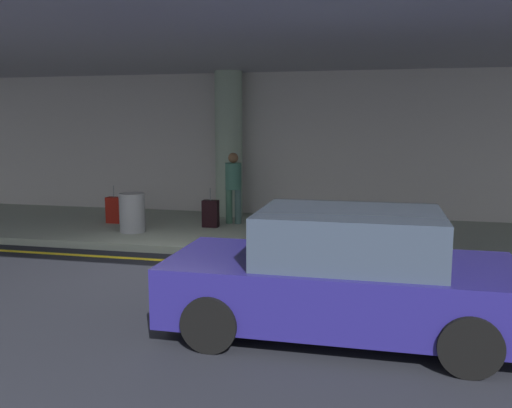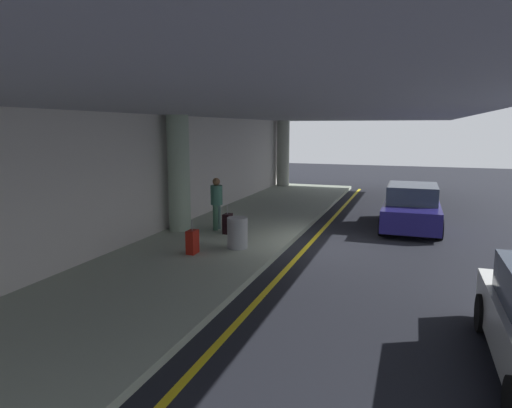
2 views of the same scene
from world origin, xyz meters
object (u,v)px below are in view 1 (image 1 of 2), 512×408
object	(u,v)px
trash_bin_steel	(132,213)
traveler_with_luggage	(233,183)
support_column_far_left	(229,145)
car_navy	(342,276)
suitcase_upright_primary	(211,214)
suitcase_upright_secondary	(114,210)

from	to	relation	value
trash_bin_steel	traveler_with_luggage	bearing A→B (deg)	37.83
traveler_with_luggage	trash_bin_steel	xyz separation A→B (m)	(-1.89, -1.47, -0.54)
support_column_far_left	traveler_with_luggage	xyz separation A→B (m)	(0.42, -1.11, -0.86)
car_navy	suitcase_upright_primary	xyz separation A→B (m)	(-3.36, 5.37, -0.25)
support_column_far_left	traveler_with_luggage	bearing A→B (deg)	-69.28
traveler_with_luggage	suitcase_upright_secondary	size ratio (longest dim) A/B	1.87
trash_bin_steel	support_column_far_left	bearing A→B (deg)	60.22
car_navy	suitcase_upright_primary	distance (m)	6.34
suitcase_upright_secondary	trash_bin_steel	distance (m)	1.28
car_navy	suitcase_upright_primary	bearing A→B (deg)	-57.60
support_column_far_left	suitcase_upright_secondary	distance (m)	3.27
support_column_far_left	trash_bin_steel	xyz separation A→B (m)	(-1.47, -2.58, -1.40)
suitcase_upright_secondary	trash_bin_steel	xyz separation A→B (m)	(0.90, -0.91, 0.11)
traveler_with_luggage	trash_bin_steel	world-z (taller)	traveler_with_luggage
suitcase_upright_secondary	traveler_with_luggage	bearing A→B (deg)	-8.31
support_column_far_left	suitcase_upright_secondary	world-z (taller)	support_column_far_left
car_navy	traveler_with_luggage	distance (m)	6.62
support_column_far_left	traveler_with_luggage	size ratio (longest dim) A/B	2.17
car_navy	traveler_with_luggage	xyz separation A→B (m)	(-2.96, 5.91, 0.40)
trash_bin_steel	suitcase_upright_primary	bearing A→B (deg)	31.77
suitcase_upright_primary	trash_bin_steel	size ratio (longest dim) A/B	1.06
suitcase_upright_secondary	car_navy	bearing A→B (deg)	-62.61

